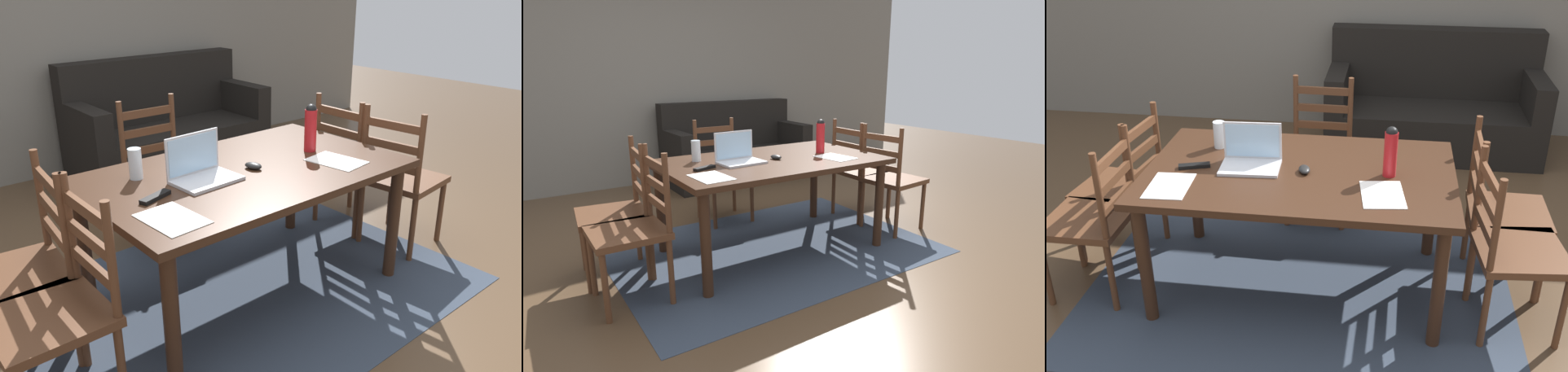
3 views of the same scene
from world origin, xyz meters
The scene contains 17 objects.
ground_plane centered at (0.00, 0.00, 0.00)m, with size 14.00×14.00×0.00m, color brown.
area_rug centered at (0.00, 0.00, 0.00)m, with size 2.43×1.79×0.01m, color #333D4C.
wall_back centered at (0.00, 2.68, 1.35)m, with size 8.00×0.12×2.70m, color slate.
dining_table centered at (0.00, 0.00, 0.66)m, with size 1.66×1.02×0.74m.
chair_right_far centered at (1.12, 0.20, 0.46)m, with size 0.45×0.45×0.95m.
chair_far_head centered at (0.00, 0.88, 0.46)m, with size 0.45×0.45×0.95m.
chair_left_near centered at (-1.12, -0.20, 0.46)m, with size 0.44×0.44×0.95m.
chair_left_far centered at (-1.12, 0.20, 0.46)m, with size 0.48×0.48×0.95m.
chair_right_near centered at (1.12, -0.21, 0.46)m, with size 0.48×0.48×0.95m.
couch centered at (0.83, 2.21, 0.36)m, with size 1.80×0.80×1.00m.
laptop centered at (-0.27, 0.03, 0.80)m, with size 0.33×0.24×0.23m.
water_bottle centered at (0.48, 0.00, 0.88)m, with size 0.07×0.07×0.28m.
drinking_glass centered at (-0.51, 0.25, 0.82)m, with size 0.07×0.07×0.16m, color silver.
computer_mouse centered at (0.03, -0.02, 0.76)m, with size 0.06×0.10×0.03m, color black.
tv_remote centered at (-0.57, -0.05, 0.75)m, with size 0.04×0.17×0.02m, color black.
paper_stack_left centered at (0.45, -0.23, 0.74)m, with size 0.21×0.30×0.00m, color white.
paper_stack_right centered at (-0.63, -0.28, 0.74)m, with size 0.21×0.30×0.00m, color white.
Camera 2 is at (-1.75, -2.79, 1.42)m, focal length 30.06 mm.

